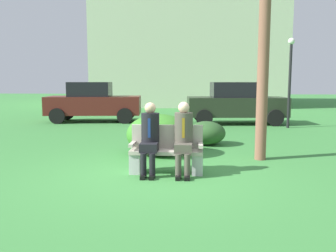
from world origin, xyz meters
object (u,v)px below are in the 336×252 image
park_bench (167,152)px  street_lamp (290,73)px  shrub_near_bench (206,133)px  parked_car_near (93,102)px  parked_car_far (235,103)px  seated_man_right (183,135)px  seated_man_left (150,135)px  shrub_mid_lawn (159,134)px  building_backdrop (189,33)px

park_bench → street_lamp: street_lamp is taller
shrub_near_bench → parked_car_near: size_ratio=0.26×
park_bench → parked_car_far: parked_car_far is taller
seated_man_right → shrub_near_bench: seated_man_right is taller
park_bench → seated_man_left: seated_man_left is taller
seated_man_left → shrub_mid_lawn: (-0.01, 1.75, -0.26)m
parked_car_near → shrub_near_bench: bearing=-48.0°
seated_man_right → parked_car_far: 8.20m
parked_car_far → street_lamp: street_lamp is taller
street_lamp → parked_car_near: bearing=169.7°
park_bench → shrub_mid_lawn: size_ratio=0.89×
park_bench → shrub_mid_lawn: 1.66m
shrub_near_bench → building_backdrop: building_backdrop is taller
seated_man_right → shrub_near_bench: (0.52, 3.14, -0.43)m
seated_man_right → parked_car_near: 9.26m
street_lamp → building_backdrop: 14.16m
parked_car_near → building_backdrop: size_ratio=0.30×
park_bench → seated_man_left: (-0.30, -0.11, 0.35)m
seated_man_left → parked_car_far: parked_car_far is taller
seated_man_left → building_backdrop: size_ratio=0.10×
shrub_near_bench → building_backdrop: (-0.83, 16.97, 4.84)m
seated_man_left → shrub_near_bench: (1.15, 3.14, -0.42)m
park_bench → shrub_near_bench: bearing=74.4°
shrub_near_bench → shrub_mid_lawn: (-1.15, -1.40, 0.16)m
seated_man_right → park_bench: bearing=160.6°
park_bench → building_backdrop: size_ratio=0.10×
seated_man_right → street_lamp: size_ratio=0.41×
seated_man_left → parked_car_near: parked_car_near is taller
seated_man_left → seated_man_right: size_ratio=0.99×
street_lamp → seated_man_left: bearing=-121.8°
building_backdrop → street_lamp: bearing=-73.4°
seated_man_right → street_lamp: bearing=62.1°
seated_man_left → shrub_mid_lawn: seated_man_left is taller
seated_man_left → shrub_mid_lawn: bearing=90.2°
shrub_near_bench → shrub_mid_lawn: size_ratio=0.67×
seated_man_right → seated_man_left: bearing=-179.9°
shrub_mid_lawn → parked_car_far: (2.46, 6.24, 0.36)m
seated_man_right → parked_car_near: size_ratio=0.33×
shrub_near_bench → parked_car_near: (-4.64, 5.15, 0.51)m
shrub_mid_lawn → street_lamp: size_ratio=0.47×
parked_car_near → shrub_mid_lawn: bearing=-62.0°
park_bench → shrub_mid_lawn: shrub_mid_lawn is taller
shrub_near_bench → parked_car_far: bearing=75.0°
park_bench → parked_car_near: size_ratio=0.34×
park_bench → shrub_mid_lawn: bearing=100.7°
park_bench → parked_car_far: bearing=74.7°
shrub_near_bench → building_backdrop: bearing=92.8°
building_backdrop → shrub_mid_lawn: bearing=-91.0°
parked_car_far → building_backdrop: (-2.13, 12.12, 4.33)m
parked_car_near → building_backdrop: 13.15m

